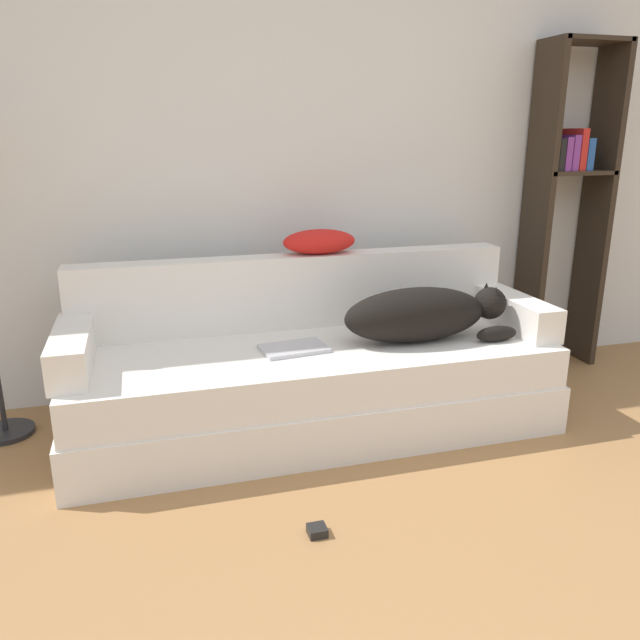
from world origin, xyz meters
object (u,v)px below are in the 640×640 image
at_px(laptop, 294,348).
at_px(power_adapter, 317,531).
at_px(dog, 423,314).
at_px(throw_pillow, 319,242).
at_px(couch, 314,388).
at_px(bookshelf, 568,191).

height_order(laptop, power_adapter, laptop).
xyz_separation_m(dog, throw_pillow, (-0.39, 0.41, 0.29)).
xyz_separation_m(laptop, throw_pillow, (0.23, 0.38, 0.41)).
xyz_separation_m(couch, laptop, (-0.11, -0.04, 0.22)).
relative_size(dog, bookshelf, 0.44).
distance_m(laptop, bookshelf, 1.93).
height_order(couch, bookshelf, bookshelf).
xyz_separation_m(bookshelf, power_adapter, (-1.87, -1.29, -1.02)).
bearing_deg(bookshelf, laptop, -163.71).
bearing_deg(laptop, dog, -9.54).
bearing_deg(couch, power_adapter, -104.93).
bearing_deg(couch, throw_pillow, 70.39).
relative_size(throw_pillow, power_adapter, 5.66).
distance_m(dog, bookshelf, 1.35).
height_order(dog, power_adapter, dog).
xyz_separation_m(throw_pillow, power_adapter, (-0.34, -1.16, -0.82)).
distance_m(throw_pillow, power_adapter, 1.46).
bearing_deg(bookshelf, power_adapter, -145.41).
relative_size(dog, power_adapter, 12.51).
xyz_separation_m(laptop, power_adapter, (-0.11, -0.77, -0.41)).
distance_m(couch, power_adapter, 0.86).
xyz_separation_m(dog, power_adapter, (-0.73, -0.74, -0.53)).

